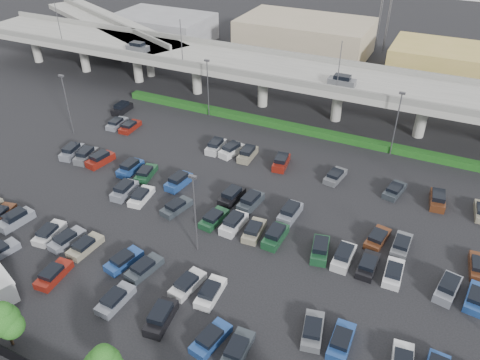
# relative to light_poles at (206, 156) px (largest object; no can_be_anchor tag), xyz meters

# --- Properties ---
(ground) EXTENTS (280.00, 280.00, 0.00)m
(ground) POSITION_rel_light_poles_xyz_m (4.13, -2.00, -6.24)
(ground) COLOR black
(overpass) EXTENTS (150.00, 13.00, 15.80)m
(overpass) POSITION_rel_light_poles_xyz_m (3.88, 29.98, 0.73)
(overpass) COLOR gray
(overpass) RESTS_ON ground
(on_ramp) EXTENTS (50.93, 30.13, 8.80)m
(on_ramp) POSITION_rel_light_poles_xyz_m (-47.98, 41.05, 0.62)
(on_ramp) COLOR gray
(on_ramp) RESTS_ON ground
(hedge) EXTENTS (66.00, 1.60, 1.10)m
(hedge) POSITION_rel_light_poles_xyz_m (4.13, 23.00, -5.69)
(hedge) COLOR #144012
(hedge) RESTS_ON ground
(tree_row) EXTENTS (65.07, 3.66, 5.94)m
(tree_row) POSITION_rel_light_poles_xyz_m (4.83, -28.53, -2.72)
(tree_row) COLOR #332316
(tree_row) RESTS_ON ground
(parked_cars) EXTENTS (63.00, 41.57, 1.67)m
(parked_cars) POSITION_rel_light_poles_xyz_m (3.07, -5.74, -5.61)
(parked_cars) COLOR #4E2714
(parked_cars) RESTS_ON ground
(light_poles) EXTENTS (66.90, 48.38, 10.30)m
(light_poles) POSITION_rel_light_poles_xyz_m (0.00, 0.00, 0.00)
(light_poles) COLOR #4E4D53
(light_poles) RESTS_ON ground
(distant_buildings) EXTENTS (138.00, 24.00, 9.00)m
(distant_buildings) POSITION_rel_light_poles_xyz_m (16.50, 59.81, -2.49)
(distant_buildings) COLOR gray
(distant_buildings) RESTS_ON ground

